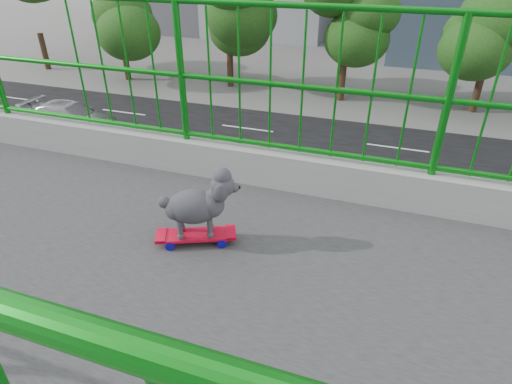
{
  "coord_description": "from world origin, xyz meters",
  "views": [
    {
      "loc": [
        1.63,
        -0.31,
        8.75
      ],
      "look_at": [
        -1.52,
        -1.41,
        6.81
      ],
      "focal_mm": 29.75,
      "sensor_mm": 36.0,
      "label": 1
    }
  ],
  "objects": [
    {
      "name": "poodle",
      "position": [
        -0.45,
        -1.43,
        7.31
      ],
      "size": [
        0.34,
        0.49,
        0.44
      ],
      "rotation": [
        0.0,
        0.0,
        0.42
      ],
      "color": "#2F2D33",
      "rests_on": "skateboard"
    },
    {
      "name": "railing",
      "position": [
        0.0,
        0.0,
        7.21
      ],
      "size": [
        3.0,
        24.0,
        1.42
      ],
      "color": "gray",
      "rests_on": "footbridge"
    },
    {
      "name": "road",
      "position": [
        -13.0,
        0.0,
        0.01
      ],
      "size": [
        18.0,
        90.0,
        0.02
      ],
      "primitive_type": "cube",
      "color": "black",
      "rests_on": "ground"
    },
    {
      "name": "car_3",
      "position": [
        -15.6,
        -16.87,
        0.77
      ],
      "size": [
        2.17,
        5.33,
        1.55
      ],
      "primitive_type": "imported",
      "rotation": [
        0.0,
        0.0,
        3.14
      ],
      "color": "gray",
      "rests_on": "ground"
    },
    {
      "name": "skateboard",
      "position": [
        -0.43,
        -1.46,
        7.05
      ],
      "size": [
        0.36,
        0.55,
        0.07
      ],
      "rotation": [
        0.0,
        0.0,
        0.42
      ],
      "color": "red",
      "rests_on": "footbridge"
    },
    {
      "name": "street_trees",
      "position": [
        -26.03,
        1.06,
        4.72
      ],
      "size": [
        5.3,
        60.4,
        7.26
      ],
      "color": "black",
      "rests_on": "ground"
    },
    {
      "name": "car_1",
      "position": [
        -9.2,
        0.8,
        0.75
      ],
      "size": [
        1.58,
        4.54,
        1.49
      ],
      "primitive_type": "imported",
      "color": "gray",
      "rests_on": "ground"
    }
  ]
}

